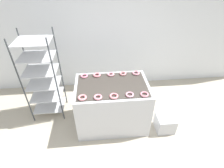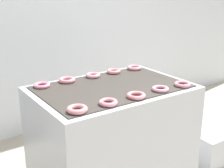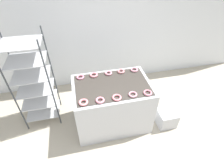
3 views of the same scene
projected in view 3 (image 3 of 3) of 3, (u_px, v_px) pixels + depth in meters
The scene contains 15 objects.
ground_plane at pixel (121, 152), 3.03m from camera, with size 14.00×14.00×0.00m, color #B2A893.
wall_back at pixel (97, 28), 3.75m from camera, with size 8.00×0.05×2.80m.
fryer_machine at pixel (112, 104), 3.27m from camera, with size 1.35×0.91×0.94m.
baking_rack_cart at pixel (34, 82), 3.08m from camera, with size 0.64×0.54×1.80m.
glaze_bin at pixel (166, 118), 3.41m from camera, with size 0.35×0.35×0.32m.
donut_near_leftmost at pixel (83, 102), 2.62m from camera, with size 0.15×0.15×0.04m, color pink.
donut_near_left at pixel (100, 100), 2.66m from camera, with size 0.14×0.14×0.03m, color pink.
donut_near_center at pixel (117, 98), 2.70m from camera, with size 0.15×0.15×0.03m, color pink.
donut_near_right at pixel (133, 94), 2.76m from camera, with size 0.14×0.14×0.03m, color pink.
donut_near_rightmost at pixel (148, 93), 2.79m from camera, with size 0.14×0.14×0.03m, color #D07D8B.
donut_far_leftmost at pixel (80, 77), 3.12m from camera, with size 0.14×0.14×0.03m, color pink.
donut_far_left at pixel (94, 75), 3.16m from camera, with size 0.15×0.15×0.04m, color pink.
donut_far_center at pixel (108, 73), 3.21m from camera, with size 0.14×0.14×0.03m, color pink.
donut_far_right at pixel (121, 71), 3.25m from camera, with size 0.14×0.14×0.04m, color #D18388.
donut_far_rightmost at pixel (134, 70), 3.29m from camera, with size 0.15×0.15×0.03m, color pink.
Camera 3 is at (-0.51, -1.53, 2.83)m, focal length 28.00 mm.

